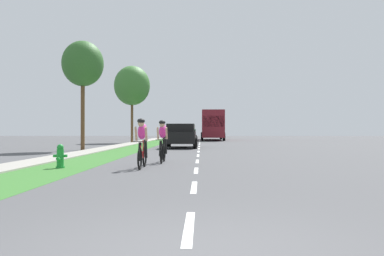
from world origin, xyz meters
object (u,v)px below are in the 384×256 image
Objects in this scene: suv_dark_green at (186,133)px; street_tree_near at (83,64)px; pickup_black at (181,136)px; cyclist_lead at (142,143)px; street_tree_far at (132,86)px; cyclist_trailing at (163,141)px; fire_hydrant_green at (60,156)px; bus_maroon at (212,124)px.

street_tree_near reaches higher than suv_dark_green.
pickup_black is at bearing 29.74° from street_tree_near.
cyclist_lead is 0.23× the size of street_tree_far.
street_tree_near is (-5.78, 9.21, 4.41)m from cyclist_trailing.
street_tree_near is 14.32m from street_tree_far.
cyclist_lead is 13.37m from street_tree_near.
suv_dark_green is at bearing 70.24° from street_tree_near.
street_tree_far reaches higher than street_tree_near.
fire_hydrant_green is at bearing -76.66° from street_tree_near.
cyclist_lead is 0.34× the size of pickup_black.
street_tree_far reaches higher than fire_hydrant_green.
cyclist_trailing is 0.23× the size of street_tree_far.
fire_hydrant_green is 0.44× the size of cyclist_trailing.
street_tree_far is (-5.17, -1.51, 4.57)m from suv_dark_green.
suv_dark_green is 0.71× the size of street_tree_near.
pickup_black is 0.77× the size of street_tree_near.
cyclist_lead is at bearing -101.23° from cyclist_trailing.
cyclist_trailing is at bearing -57.90° from street_tree_near.
suv_dark_green is at bearing 89.27° from cyclist_lead.
fire_hydrant_green is 0.10× the size of street_tree_far.
cyclist_trailing is 25.04m from suv_dark_green.
fire_hydrant_green is 3.82m from cyclist_trailing.
suv_dark_green reaches higher than cyclist_lead.
cyclist_trailing is 34.49m from bus_maroon.
street_tree_far is (-5.27, 23.52, 4.70)m from cyclist_trailing.
bus_maroon is at bearing 82.89° from pickup_black.
cyclist_trailing is (0.44, 2.23, 0.00)m from cyclist_lead.
cyclist_lead is 14.78m from pickup_black.
fire_hydrant_green is 27.44m from suv_dark_green.
pickup_black is at bearing -89.32° from suv_dark_green.
street_tree_near reaches higher than bus_maroon.
street_tree_near reaches higher than cyclist_lead.
cyclist_trailing is 0.15× the size of bus_maroon.
street_tree_near is (-5.83, -3.33, 4.40)m from pickup_black.
pickup_black is (3.12, 14.78, 0.46)m from fire_hydrant_green.
cyclist_lead is at bearing 0.23° from fire_hydrant_green.
cyclist_trailing is at bearing 36.10° from fire_hydrant_green.
bus_maroon is at bearing 53.41° from street_tree_far.
pickup_black is 0.44× the size of bus_maroon.
pickup_black is at bearing 78.08° from fire_hydrant_green.
fire_hydrant_green is 2.66m from cyclist_lead.
street_tree_far reaches higher than cyclist_trailing.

